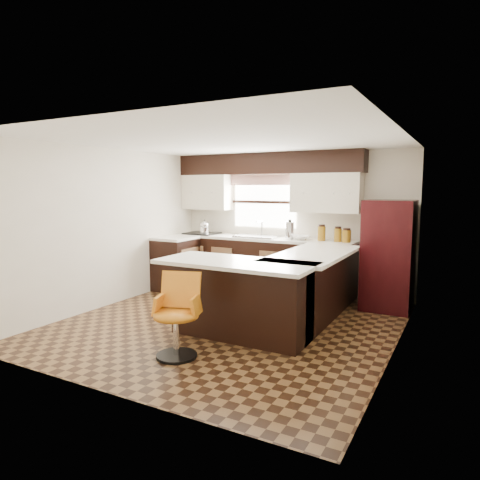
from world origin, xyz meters
The scene contains 30 objects.
floor centered at (0.00, 0.00, 0.00)m, with size 4.40×4.40×0.00m, color #49301A.
ceiling centered at (0.00, 0.00, 2.40)m, with size 4.40×4.40×0.00m, color silver.
wall_back centered at (0.00, 2.20, 1.20)m, with size 4.40×4.40×0.00m, color beige.
wall_front centered at (0.00, -2.20, 1.20)m, with size 4.40×4.40×0.00m, color beige.
wall_left centered at (-2.10, 0.00, 1.20)m, with size 4.40×4.40×0.00m, color beige.
wall_right centered at (2.10, 0.00, 1.20)m, with size 4.40×4.40×0.00m, color beige.
base_cab_back centered at (-0.45, 1.90, 0.45)m, with size 3.30×0.60×0.90m, color black.
base_cab_left centered at (-1.80, 1.25, 0.45)m, with size 0.60×0.70×0.90m, color black.
counter_back centered at (-0.45, 1.90, 0.92)m, with size 3.30×0.60×0.04m, color silver.
counter_left centered at (-1.80, 1.25, 0.92)m, with size 0.60×0.70×0.04m, color silver.
soffit centered at (-0.40, 2.03, 2.22)m, with size 3.40×0.35×0.36m, color black.
upper_cab_left centered at (-1.62, 2.03, 1.72)m, with size 0.94×0.35×0.64m, color beige.
upper_cab_right centered at (0.68, 2.03, 1.72)m, with size 1.14×0.35×0.64m, color beige.
window_pane centered at (-0.50, 2.18, 1.55)m, with size 1.20×0.02×0.90m, color white.
valance centered at (-0.50, 2.14, 1.94)m, with size 1.30×0.06×0.18m, color #D19B93.
sink centered at (-0.50, 1.88, 0.96)m, with size 0.75×0.45×0.03m, color #B2B2B7.
dishwasher centered at (0.55, 1.61, 0.43)m, with size 0.58×0.03×0.78m, color black.
cooktop centered at (-1.65, 1.88, 0.96)m, with size 0.58×0.50×0.03m, color black.
peninsula_long centered at (0.90, 0.62, 0.45)m, with size 0.60×1.95×0.90m, color black.
peninsula_return centered at (0.38, -0.35, 0.45)m, with size 1.65×0.60×0.90m, color black.
counter_pen_long centered at (0.95, 0.62, 0.92)m, with size 0.84×1.95×0.04m, color silver.
counter_pen_return centered at (0.35, -0.44, 0.92)m, with size 1.89×0.84×0.04m, color silver.
refrigerator centered at (1.73, 1.73, 0.81)m, with size 0.70×0.67×1.63m, color black.
bar_chair centered at (0.07, -1.25, 0.45)m, with size 0.48×0.48×0.90m, color orange, non-canonical shape.
kettle centered at (-1.59, 1.88, 1.09)m, with size 0.18×0.18×0.24m, color silver, non-canonical shape.
percolator centered at (0.10, 1.90, 1.09)m, with size 0.15×0.15×0.29m, color silver.
mixing_bowl centered at (0.30, 1.90, 0.98)m, with size 0.29×0.29×0.07m, color white.
canister_large centered at (0.65, 1.92, 1.06)m, with size 0.13×0.13×0.24m, color #865D12.
canister_med centered at (0.92, 1.92, 1.05)m, with size 0.12×0.12×0.21m, color #865D12.
canister_small centered at (1.06, 1.92, 1.04)m, with size 0.14×0.14×0.19m, color #865D12.
Camera 1 is at (2.76, -4.80, 1.80)m, focal length 32.00 mm.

